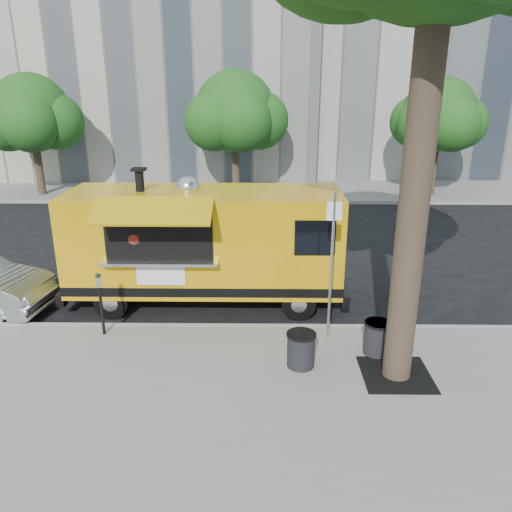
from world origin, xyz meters
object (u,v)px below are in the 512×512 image
Objects in this scene: trash_bin_right at (301,349)px; food_truck at (204,243)px; sign_post at (332,260)px; far_tree_b at (235,111)px; trash_bin_left at (377,337)px; far_tree_c at (439,115)px; parking_meter at (100,297)px; far_tree_a at (31,113)px.

food_truck is at bearing 123.74° from trash_bin_right.
sign_post is at bearing -38.38° from food_truck.
far_tree_b is at bearing 97.26° from trash_bin_right.
sign_post is 1.68m from trash_bin_left.
sign_post is at bearing -114.81° from far_tree_c.
far_tree_a is at bearing 117.15° from parking_meter.
food_truck is at bearing 45.62° from parking_meter.
far_tree_b reaches higher than far_tree_c.
trash_bin_right is at bearing -56.19° from food_truck.
far_tree_b is 12.35m from food_truck.
trash_bin_left is at bearing -7.41° from parking_meter.
far_tree_a reaches higher than food_truck.
parking_meter reaches higher than trash_bin_right.
parking_meter is at bearing -134.30° from food_truck.
food_truck is 3.84m from trash_bin_right.
trash_bin_left is (3.53, -2.62, -1.01)m from food_truck.
far_tree_a is at bearing -177.46° from far_tree_b.
far_tree_c is at bearing 0.32° from far_tree_a.
far_tree_a is 0.82× the size of food_truck.
far_tree_b is 14.61m from sign_post.
far_tree_c is 0.80× the size of food_truck.
parking_meter is at bearing -62.85° from far_tree_a.
far_tree_b is 14.48m from parking_meter.
sign_post is (2.55, -14.25, -1.98)m from far_tree_b.
sign_post is 2.25× the size of parking_meter.
trash_bin_right is (10.94, -14.81, -3.28)m from far_tree_a.
far_tree_a is 8.24× the size of trash_bin_right.
far_tree_a is at bearing 127.20° from food_truck.
food_truck is at bearing 141.55° from sign_post.
far_tree_b reaches higher than sign_post.
sign_post is 1.77m from trash_bin_right.
parking_meter is (-11.00, -13.75, -2.74)m from far_tree_c.
far_tree_a reaches higher than trash_bin_left.
sign_post is at bearing -79.85° from far_tree_b.
trash_bin_left is 1.00× the size of trash_bin_right.
far_tree_c is 1.74× the size of sign_post.
far_tree_b is 8.45× the size of trash_bin_left.
trash_bin_left is at bearing 17.25° from trash_bin_right.
far_tree_a reaches higher than sign_post.
far_tree_c reaches higher than trash_bin_left.
far_tree_c is 8.01× the size of trash_bin_left.
sign_post is (-6.45, -13.95, -1.87)m from far_tree_c.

